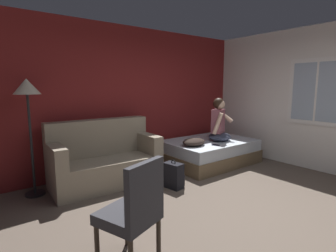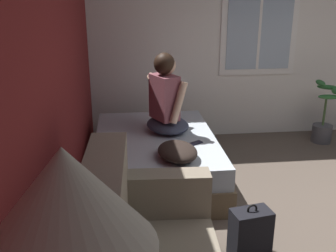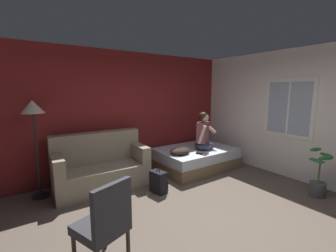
{
  "view_description": "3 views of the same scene",
  "coord_description": "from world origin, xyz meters",
  "px_view_note": "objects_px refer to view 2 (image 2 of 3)",
  "views": [
    {
      "loc": [
        -2.56,
        -1.81,
        1.6
      ],
      "look_at": [
        0.23,
        1.83,
        0.89
      ],
      "focal_mm": 28.0,
      "sensor_mm": 36.0,
      "label": 1
    },
    {
      "loc": [
        -2.57,
        2.19,
        1.97
      ],
      "look_at": [
        0.53,
        1.85,
        0.88
      ],
      "focal_mm": 42.0,
      "sensor_mm": 36.0,
      "label": 2
    },
    {
      "loc": [
        -2.15,
        -2.01,
        1.86
      ],
      "look_at": [
        0.44,
        1.73,
        1.13
      ],
      "focal_mm": 24.0,
      "sensor_mm": 36.0,
      "label": 3
    }
  ],
  "objects_px": {
    "backpack": "(250,234)",
    "person_seated": "(166,101)",
    "bed": "(155,157)",
    "potted_plant": "(324,121)",
    "cell_phone": "(196,143)",
    "throw_pillow": "(177,151)"
  },
  "relations": [
    {
      "from": "person_seated",
      "to": "cell_phone",
      "type": "xyz_separation_m",
      "value": [
        -0.37,
        -0.26,
        -0.35
      ]
    },
    {
      "from": "potted_plant",
      "to": "bed",
      "type": "bearing_deg",
      "value": 109.23
    },
    {
      "from": "cell_phone",
      "to": "throw_pillow",
      "type": "bearing_deg",
      "value": -65.58
    },
    {
      "from": "throw_pillow",
      "to": "cell_phone",
      "type": "bearing_deg",
      "value": -33.93
    },
    {
      "from": "bed",
      "to": "potted_plant",
      "type": "distance_m",
      "value": 2.47
    },
    {
      "from": "backpack",
      "to": "cell_phone",
      "type": "bearing_deg",
      "value": 10.14
    },
    {
      "from": "bed",
      "to": "backpack",
      "type": "height_order",
      "value": "bed"
    },
    {
      "from": "backpack",
      "to": "person_seated",
      "type": "bearing_deg",
      "value": 17.0
    },
    {
      "from": "person_seated",
      "to": "bed",
      "type": "bearing_deg",
      "value": 134.37
    },
    {
      "from": "bed",
      "to": "person_seated",
      "type": "distance_m",
      "value": 0.63
    },
    {
      "from": "backpack",
      "to": "cell_phone",
      "type": "distance_m",
      "value": 1.24
    },
    {
      "from": "throw_pillow",
      "to": "potted_plant",
      "type": "distance_m",
      "value": 2.6
    },
    {
      "from": "throw_pillow",
      "to": "person_seated",
      "type": "bearing_deg",
      "value": 2.19
    },
    {
      "from": "backpack",
      "to": "potted_plant",
      "type": "xyz_separation_m",
      "value": [
        2.25,
        -1.72,
        0.11
      ]
    },
    {
      "from": "backpack",
      "to": "potted_plant",
      "type": "bearing_deg",
      "value": -37.49
    },
    {
      "from": "person_seated",
      "to": "cell_phone",
      "type": "height_order",
      "value": "person_seated"
    },
    {
      "from": "bed",
      "to": "backpack",
      "type": "distance_m",
      "value": 1.56
    },
    {
      "from": "bed",
      "to": "potted_plant",
      "type": "relative_size",
      "value": 2.18
    },
    {
      "from": "backpack",
      "to": "cell_phone",
      "type": "height_order",
      "value": "cell_phone"
    },
    {
      "from": "backpack",
      "to": "throw_pillow",
      "type": "distance_m",
      "value": 1.02
    },
    {
      "from": "cell_phone",
      "to": "potted_plant",
      "type": "xyz_separation_m",
      "value": [
        1.06,
        -1.94,
        -0.18
      ]
    },
    {
      "from": "bed",
      "to": "person_seated",
      "type": "xyz_separation_m",
      "value": [
        0.13,
        -0.13,
        0.6
      ]
    }
  ]
}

